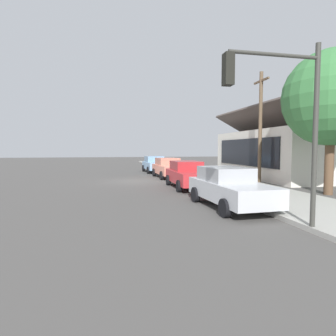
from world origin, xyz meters
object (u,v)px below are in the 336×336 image
(car_cherry, at_px, (187,174))
(shade_tree, at_px, (332,98))
(car_coral, at_px, (168,168))
(traffic_light_main, at_px, (282,106))
(utility_pole_wooden, at_px, (260,125))
(car_skyblue, at_px, (155,164))
(car_silver, at_px, (229,187))
(fire_hydrant_red, at_px, (197,175))

(car_cherry, distance_m, shade_tree, 8.51)
(car_coral, distance_m, traffic_light_main, 15.89)
(car_cherry, height_order, utility_pole_wooden, utility_pole_wooden)
(car_skyblue, relative_size, car_coral, 0.99)
(car_silver, distance_m, shade_tree, 7.68)
(car_skyblue, xyz_separation_m, shade_tree, (15.56, 6.38, 4.05))
(car_coral, height_order, fire_hydrant_red, car_coral)
(traffic_light_main, bearing_deg, car_silver, 176.90)
(car_skyblue, height_order, car_cherry, same)
(utility_pole_wooden, bearing_deg, car_cherry, -76.57)
(car_coral, distance_m, car_silver, 11.96)
(shade_tree, relative_size, fire_hydrant_red, 10.25)
(fire_hydrant_red, bearing_deg, traffic_light_main, -7.72)
(car_coral, bearing_deg, utility_pole_wooden, 45.57)
(car_skyblue, relative_size, car_cherry, 0.93)
(car_silver, relative_size, traffic_light_main, 0.92)
(car_skyblue, xyz_separation_m, fire_hydrant_red, (8.82, 1.56, -0.32))
(car_coral, relative_size, car_silver, 0.96)
(traffic_light_main, xyz_separation_m, fire_hydrant_red, (-12.25, 1.66, -2.99))
(car_skyblue, xyz_separation_m, car_cherry, (11.55, 0.06, 0.00))
(car_cherry, distance_m, utility_pole_wooden, 6.46)
(shade_tree, distance_m, traffic_light_main, 8.61)
(car_coral, distance_m, fire_hydrant_red, 3.68)
(car_cherry, height_order, traffic_light_main, traffic_light_main)
(fire_hydrant_red, bearing_deg, car_skyblue, -169.96)
(car_skyblue, bearing_deg, shade_tree, 20.37)
(car_skyblue, bearing_deg, utility_pole_wooden, 26.61)
(car_coral, height_order, car_cherry, same)
(car_skyblue, bearing_deg, traffic_light_main, -2.18)
(car_cherry, bearing_deg, traffic_light_main, 0.24)
(car_silver, bearing_deg, shade_tree, 103.85)
(utility_pole_wooden, bearing_deg, car_coral, -132.09)
(traffic_light_main, distance_m, fire_hydrant_red, 12.72)
(shade_tree, distance_m, fire_hydrant_red, 9.36)
(car_cherry, xyz_separation_m, car_silver, (5.82, 0.05, 0.00))
(car_cherry, xyz_separation_m, fire_hydrant_red, (-2.73, 1.50, -0.32))
(car_silver, bearing_deg, traffic_light_main, -5.37)
(car_coral, bearing_deg, car_cherry, -3.85)
(car_skyblue, height_order, traffic_light_main, traffic_light_main)
(car_cherry, distance_m, car_silver, 5.82)
(car_coral, xyz_separation_m, car_silver, (11.96, -0.12, 0.00))
(car_skyblue, height_order, car_silver, same)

